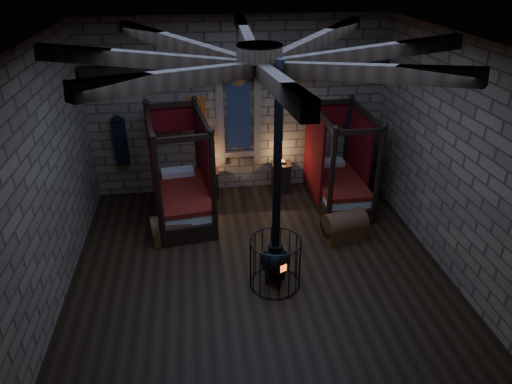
{
  "coord_description": "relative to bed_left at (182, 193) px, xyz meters",
  "views": [
    {
      "loc": [
        -1.0,
        -6.96,
        5.41
      ],
      "look_at": [
        0.03,
        0.6,
        1.36
      ],
      "focal_mm": 32.0,
      "sensor_mm": 36.0,
      "label": 1
    }
  ],
  "objects": [
    {
      "name": "stove",
      "position": [
        1.66,
        -2.7,
        0.0
      ],
      "size": [
        0.93,
        0.93,
        4.05
      ],
      "rotation": [
        0.0,
        0.0,
        0.42
      ],
      "color": "black",
      "rests_on": "ground"
    },
    {
      "name": "bed_right",
      "position": [
        3.66,
        0.18,
        -0.03
      ],
      "size": [
        1.16,
        2.17,
        2.25
      ],
      "rotation": [
        0.0,
        0.0,
        0.01
      ],
      "color": "black",
      "rests_on": "ground"
    },
    {
      "name": "nightstand_left",
      "position": [
        0.66,
        0.83,
        -0.23
      ],
      "size": [
        0.45,
        0.44,
        0.85
      ],
      "rotation": [
        0.0,
        0.0,
        -0.05
      ],
      "color": "black",
      "rests_on": "ground"
    },
    {
      "name": "bed_left",
      "position": [
        0.0,
        0.0,
        0.0
      ],
      "size": [
        1.48,
        2.41,
        2.38
      ],
      "rotation": [
        0.0,
        0.0,
        0.13
      ],
      "color": "black",
      "rests_on": "ground"
    },
    {
      "name": "trunk_right",
      "position": [
        3.36,
        -1.4,
        -0.3
      ],
      "size": [
        0.97,
        0.73,
        0.64
      ],
      "rotation": [
        0.0,
        0.0,
        0.23
      ],
      "color": "brown",
      "rests_on": "ground"
    },
    {
      "name": "room",
      "position": [
        1.44,
        -2.14,
        3.16
      ],
      "size": [
        7.02,
        7.02,
        4.29
      ],
      "color": "black",
      "rests_on": "ground"
    },
    {
      "name": "nightstand_right",
      "position": [
        2.44,
        0.9,
        -0.2
      ],
      "size": [
        0.49,
        0.47,
        0.83
      ],
      "rotation": [
        0.0,
        0.0,
        -0.05
      ],
      "color": "black",
      "rests_on": "ground"
    },
    {
      "name": "trunk_left",
      "position": [
        -0.24,
        -0.96,
        -0.32
      ],
      "size": [
        0.89,
        0.66,
        0.6
      ],
      "rotation": [
        0.0,
        0.0,
        0.19
      ],
      "color": "brown",
      "rests_on": "ground"
    }
  ]
}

